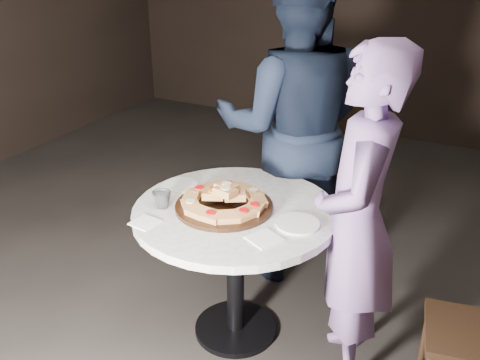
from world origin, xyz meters
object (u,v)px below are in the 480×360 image
object	(u,v)px
table	(235,233)
water_glass	(162,199)
chair_far	(327,155)
diner_teal	(357,223)
diner_navy	(293,127)
focaccia_pile	(224,198)
serving_board	(224,206)

from	to	relation	value
table	water_glass	size ratio (longest dim) A/B	12.14
chair_far	diner_teal	world-z (taller)	diner_teal
table	diner_teal	distance (m)	0.62
water_glass	diner_navy	bearing A→B (deg)	70.72
focaccia_pile	water_glass	bearing A→B (deg)	-153.74
water_glass	diner_teal	world-z (taller)	diner_teal
focaccia_pile	water_glass	world-z (taller)	focaccia_pile
serving_board	diner_teal	size ratio (longest dim) A/B	0.30
water_glass	chair_far	distance (m)	1.46
serving_board	diner_teal	bearing A→B (deg)	5.67
table	diner_teal	world-z (taller)	diner_teal
table	diner_navy	size ratio (longest dim) A/B	0.58
water_glass	diner_navy	distance (m)	0.94
table	chair_far	distance (m)	1.25
diner_teal	water_glass	bearing A→B (deg)	-90.91
serving_board	focaccia_pile	size ratio (longest dim) A/B	1.12
serving_board	diner_teal	distance (m)	0.64
chair_far	diner_navy	xyz separation A→B (m)	(-0.04, -0.53, 0.36)
water_glass	chair_far	bearing A→B (deg)	76.03
serving_board	diner_navy	xyz separation A→B (m)	(0.04, 0.74, 0.18)
table	focaccia_pile	bearing A→B (deg)	-156.58
table	serving_board	bearing A→B (deg)	-154.76
table	diner_teal	bearing A→B (deg)	3.92
table	chair_far	size ratio (longest dim) A/B	1.10
diner_navy	diner_teal	distance (m)	0.91
serving_board	water_glass	distance (m)	0.30
diner_navy	diner_teal	world-z (taller)	diner_navy
diner_teal	focaccia_pile	bearing A→B (deg)	-97.54
focaccia_pile	water_glass	distance (m)	0.30
chair_far	diner_teal	bearing A→B (deg)	89.78
serving_board	focaccia_pile	bearing A→B (deg)	72.37
focaccia_pile	water_glass	xyz separation A→B (m)	(-0.27, -0.13, -0.01)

